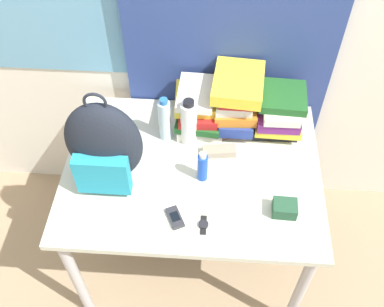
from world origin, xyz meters
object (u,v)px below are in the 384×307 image
(cell_phone, at_px, (175,218))
(book_stack_center, at_px, (236,100))
(sunglasses_case, at_px, (219,151))
(backpack, at_px, (104,146))
(camera_pouch, at_px, (285,208))
(book_stack_right, at_px, (278,111))
(sports_bottle, at_px, (189,123))
(wristwatch, at_px, (203,225))
(book_stack_left, at_px, (199,108))
(water_bottle, at_px, (165,120))
(sunscreen_bottle, at_px, (203,167))

(cell_phone, bearing_deg, book_stack_center, 66.90)
(cell_phone, relative_size, sunglasses_case, 0.73)
(backpack, height_order, sunglasses_case, backpack)
(cell_phone, distance_m, camera_pouch, 0.45)
(book_stack_right, height_order, sports_bottle, sports_bottle)
(book_stack_right, xyz_separation_m, cell_phone, (-0.44, -0.55, -0.10))
(wristwatch, bearing_deg, backpack, 151.99)
(book_stack_left, relative_size, book_stack_center, 1.00)
(water_bottle, xyz_separation_m, sports_bottle, (0.11, -0.02, 0.01))
(sunscreen_bottle, bearing_deg, sports_bottle, 108.97)
(backpack, bearing_deg, sports_bottle, 35.18)
(book_stack_right, relative_size, water_bottle, 1.16)
(book_stack_left, height_order, book_stack_center, book_stack_center)
(sports_bottle, xyz_separation_m, sunscreen_bottle, (0.07, -0.21, -0.04))
(book_stack_left, bearing_deg, backpack, -136.28)
(book_stack_right, bearing_deg, backpack, -154.65)
(sunscreen_bottle, bearing_deg, book_stack_left, 96.16)
(sports_bottle, distance_m, cell_phone, 0.45)
(book_stack_right, distance_m, sunscreen_bottle, 0.47)
(book_stack_left, distance_m, wristwatch, 0.58)
(book_stack_right, bearing_deg, book_stack_center, 179.50)
(backpack, height_order, water_bottle, backpack)
(backpack, height_order, wristwatch, backpack)
(book_stack_left, xyz_separation_m, camera_pouch, (0.38, -0.49, -0.07))
(sports_bottle, height_order, sunglasses_case, sports_bottle)
(backpack, bearing_deg, book_stack_left, 43.72)
(book_stack_right, height_order, sunglasses_case, book_stack_right)
(book_stack_center, distance_m, sunglasses_case, 0.25)
(sports_bottle, xyz_separation_m, cell_phone, (-0.03, -0.43, -0.11))
(book_stack_left, bearing_deg, sunscreen_bottle, -83.84)
(cell_phone, relative_size, wristwatch, 1.28)
(sports_bottle, relative_size, wristwatch, 2.85)
(backpack, xyz_separation_m, camera_pouch, (0.75, -0.14, -0.17))
(backpack, xyz_separation_m, book_stack_left, (0.37, 0.35, -0.11))
(camera_pouch, relative_size, wristwatch, 1.14)
(water_bottle, xyz_separation_m, wristwatch, (0.20, -0.47, -0.11))
(backpack, bearing_deg, book_stack_right, 25.35)
(book_stack_right, bearing_deg, cell_phone, -128.42)
(sunscreen_bottle, height_order, sunglasses_case, sunscreen_bottle)
(book_stack_left, xyz_separation_m, sunglasses_case, (0.11, -0.19, -0.08))
(book_stack_center, height_order, sunglasses_case, book_stack_center)
(backpack, bearing_deg, water_bottle, 48.58)
(book_stack_center, distance_m, book_stack_right, 0.21)
(backpack, distance_m, water_bottle, 0.34)
(book_stack_left, bearing_deg, book_stack_center, 0.18)
(backpack, height_order, book_stack_right, backpack)
(book_stack_center, relative_size, sunglasses_case, 1.88)
(book_stack_right, distance_m, water_bottle, 0.53)
(backpack, height_order, camera_pouch, backpack)
(book_stack_right, distance_m, wristwatch, 0.66)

